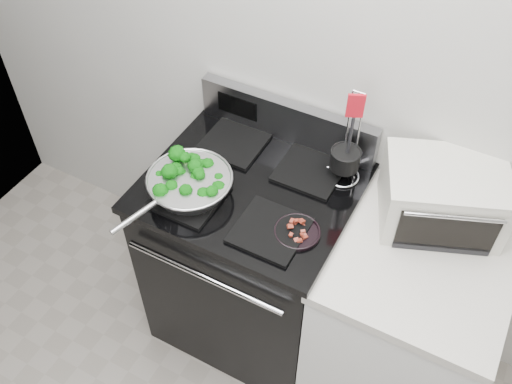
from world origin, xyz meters
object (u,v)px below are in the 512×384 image
Objects in this scene: gas_range at (252,256)px; utensil_holder at (344,164)px; skillet at (189,184)px; bacon_plate at (297,230)px; toaster_oven at (442,196)px.

gas_range is 2.79× the size of utensil_holder.
utensil_holder is (0.47, 0.35, 0.02)m from skillet.
utensil_holder reaches higher than gas_range.
toaster_oven reaches higher than bacon_plate.
gas_range is at bearing 174.68° from toaster_oven.
toaster_oven reaches higher than gas_range.
toaster_oven is (0.66, 0.19, 0.55)m from gas_range.
toaster_oven is (0.84, 0.34, 0.04)m from skillet.
utensil_holder is (0.04, 0.33, 0.05)m from bacon_plate.
skillet is 1.24× the size of utensil_holder.
skillet is 0.44m from bacon_plate.
toaster_oven is (0.41, 0.33, 0.07)m from bacon_plate.
toaster_oven is at bearing 37.83° from skillet.
utensil_holder is at bearing 157.60° from toaster_oven.
skillet is at bearing -167.59° from utensil_holder.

